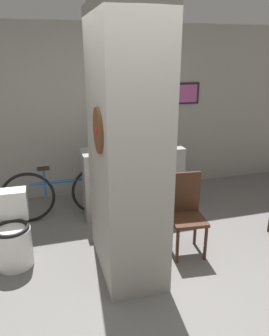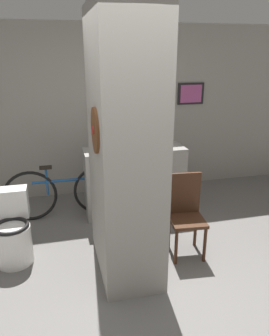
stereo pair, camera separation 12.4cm
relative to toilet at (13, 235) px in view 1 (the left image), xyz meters
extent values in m
plane|color=slate|center=(1.20, -0.93, -0.32)|extent=(14.00, 14.00, 0.00)
cube|color=gray|center=(1.20, 1.70, 0.98)|extent=(8.00, 0.06, 2.60)
cube|color=black|center=(2.70, 1.65, 1.23)|extent=(0.44, 0.02, 0.34)
cube|color=#B24C8C|center=(2.70, 1.64, 1.23)|extent=(0.36, 0.01, 0.28)
cube|color=gray|center=(1.17, -0.37, 0.98)|extent=(0.58, 1.12, 2.60)
cylinder|color=#593319|center=(0.87, -0.60, 1.23)|extent=(0.03, 0.40, 0.40)
cylinder|color=red|center=(0.86, -0.60, 1.23)|extent=(0.01, 0.07, 0.07)
cube|color=gray|center=(1.57, 0.81, 0.15)|extent=(1.39, 0.44, 0.94)
cylinder|color=white|center=(0.00, -0.06, -0.11)|extent=(0.39, 0.39, 0.43)
torus|color=black|center=(0.00, -0.06, 0.12)|extent=(0.38, 0.38, 0.04)
cube|color=white|center=(0.00, 0.19, 0.27)|extent=(0.35, 0.20, 0.34)
cylinder|color=#422616|center=(1.70, -0.51, -0.12)|extent=(0.04, 0.04, 0.41)
cylinder|color=#422616|center=(2.02, -0.54, -0.12)|extent=(0.04, 0.04, 0.41)
cylinder|color=#422616|center=(1.73, -0.19, -0.12)|extent=(0.04, 0.04, 0.41)
cylinder|color=#422616|center=(2.05, -0.23, -0.12)|extent=(0.04, 0.04, 0.41)
cube|color=#422616|center=(1.87, -0.37, 0.10)|extent=(0.41, 0.41, 0.04)
cube|color=#422616|center=(1.89, -0.20, 0.36)|extent=(0.38, 0.07, 0.48)
torus|color=black|center=(0.14, 0.89, 0.03)|extent=(0.71, 0.04, 0.71)
torus|color=black|center=(1.07, 0.89, 0.03)|extent=(0.71, 0.04, 0.71)
cylinder|color=#194C8C|center=(0.60, 0.89, 0.22)|extent=(0.85, 0.04, 0.04)
cylinder|color=#194C8C|center=(0.37, 0.89, 0.22)|extent=(0.03, 0.03, 0.37)
cylinder|color=#194C8C|center=(1.02, 0.89, 0.22)|extent=(0.03, 0.03, 0.34)
cube|color=black|center=(0.37, 0.89, 0.42)|extent=(0.16, 0.06, 0.04)
cylinder|color=#262626|center=(1.02, 0.89, 0.38)|extent=(0.03, 0.42, 0.03)
cylinder|color=#267233|center=(1.35, 0.73, 0.71)|extent=(0.07, 0.07, 0.18)
cylinder|color=#267233|center=(1.35, 0.73, 0.84)|extent=(0.03, 0.03, 0.08)
sphere|color=#333333|center=(1.35, 0.73, 0.89)|extent=(0.03, 0.03, 0.03)
camera|label=1|loc=(0.43, -3.31, 1.86)|focal=35.00mm
camera|label=2|loc=(0.54, -3.34, 1.86)|focal=35.00mm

